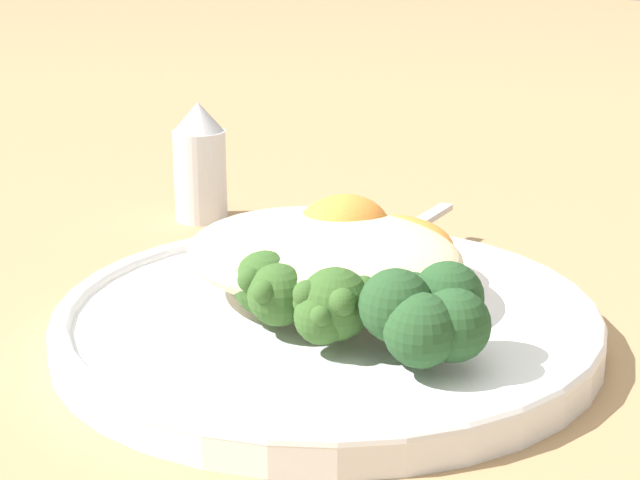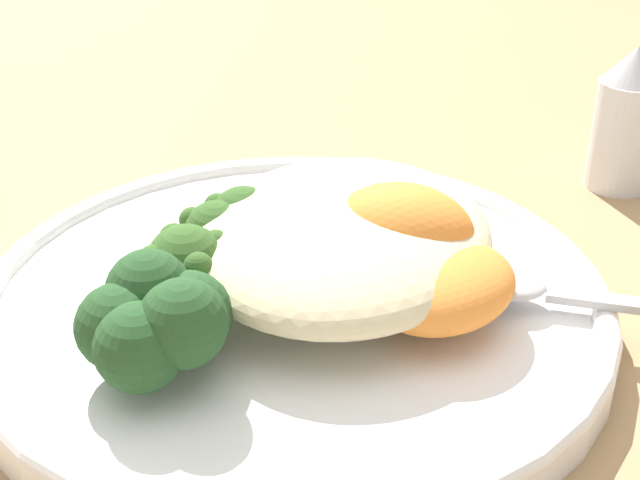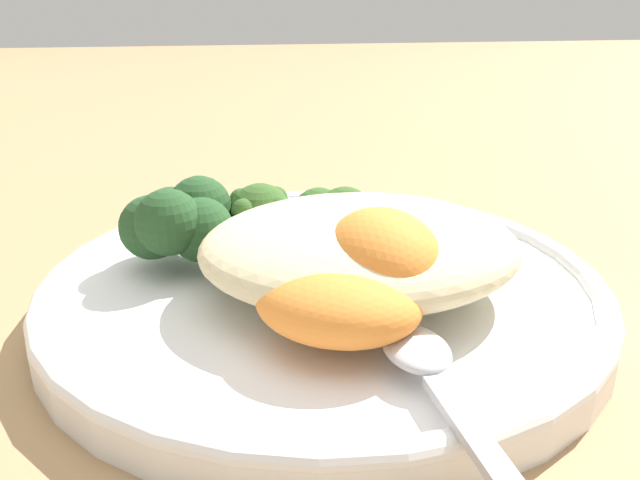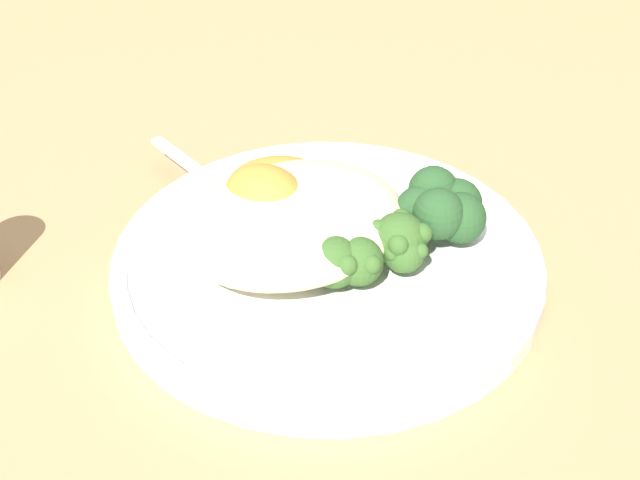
{
  "view_description": "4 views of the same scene",
  "coord_description": "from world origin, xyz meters",
  "px_view_note": "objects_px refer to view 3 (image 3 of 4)",
  "views": [
    {
      "loc": [
        0.28,
        -0.46,
        0.23
      ],
      "look_at": [
        -0.01,
        -0.01,
        0.06
      ],
      "focal_mm": 60.0,
      "sensor_mm": 36.0,
      "label": 1
    },
    {
      "loc": [
        0.32,
        0.1,
        0.24
      ],
      "look_at": [
        0.01,
        0.01,
        0.05
      ],
      "focal_mm": 50.0,
      "sensor_mm": 36.0,
      "label": 2
    },
    {
      "loc": [
        0.05,
        0.29,
        0.16
      ],
      "look_at": [
        -0.0,
        -0.0,
        0.04
      ],
      "focal_mm": 35.0,
      "sensor_mm": 36.0,
      "label": 3
    },
    {
      "loc": [
        -0.3,
        -0.39,
        0.39
      ],
      "look_at": [
        -0.03,
        -0.03,
        0.05
      ],
      "focal_mm": 50.0,
      "sensor_mm": 36.0,
      "label": 4
    }
  ],
  "objects_px": {
    "broccoli_stalk_4": "(272,231)",
    "sweet_potato_chunk_1": "(382,259)",
    "kale_tuft": "(179,221)",
    "spoon": "(432,372)",
    "sweet_potato_chunk_0": "(332,304)",
    "broccoli_stalk_3": "(315,225)",
    "broccoli_stalk_2": "(336,227)",
    "broccoli_stalk_0": "(432,256)",
    "broccoli_stalk_1": "(364,246)",
    "quinoa_mound": "(360,246)",
    "broccoli_stalk_5": "(269,226)",
    "plate": "(323,286)"
  },
  "relations": [
    {
      "from": "broccoli_stalk_4",
      "to": "sweet_potato_chunk_1",
      "type": "relative_size",
      "value": 1.57
    },
    {
      "from": "kale_tuft",
      "to": "spoon",
      "type": "bearing_deg",
      "value": 123.93
    },
    {
      "from": "sweet_potato_chunk_0",
      "to": "spoon",
      "type": "distance_m",
      "value": 0.05
    },
    {
      "from": "kale_tuft",
      "to": "broccoli_stalk_3",
      "type": "bearing_deg",
      "value": 178.35
    },
    {
      "from": "sweet_potato_chunk_1",
      "to": "kale_tuft",
      "type": "distance_m",
      "value": 0.12
    },
    {
      "from": "sweet_potato_chunk_1",
      "to": "kale_tuft",
      "type": "height_order",
      "value": "sweet_potato_chunk_1"
    },
    {
      "from": "spoon",
      "to": "broccoli_stalk_3",
      "type": "bearing_deg",
      "value": -174.67
    },
    {
      "from": "broccoli_stalk_2",
      "to": "kale_tuft",
      "type": "relative_size",
      "value": 1.31
    },
    {
      "from": "broccoli_stalk_3",
      "to": "sweet_potato_chunk_1",
      "type": "height_order",
      "value": "sweet_potato_chunk_1"
    },
    {
      "from": "broccoli_stalk_4",
      "to": "spoon",
      "type": "relative_size",
      "value": 0.87
    },
    {
      "from": "sweet_potato_chunk_1",
      "to": "broccoli_stalk_4",
      "type": "bearing_deg",
      "value": -60.93
    },
    {
      "from": "sweet_potato_chunk_0",
      "to": "sweet_potato_chunk_1",
      "type": "distance_m",
      "value": 0.04
    },
    {
      "from": "broccoli_stalk_0",
      "to": "broccoli_stalk_2",
      "type": "distance_m",
      "value": 0.06
    },
    {
      "from": "broccoli_stalk_1",
      "to": "broccoli_stalk_2",
      "type": "relative_size",
      "value": 1.02
    },
    {
      "from": "quinoa_mound",
      "to": "broccoli_stalk_5",
      "type": "xyz_separation_m",
      "value": [
        0.04,
        -0.04,
        -0.0
      ]
    },
    {
      "from": "broccoli_stalk_3",
      "to": "broccoli_stalk_5",
      "type": "xyz_separation_m",
      "value": [
        0.03,
        0.0,
        0.0
      ]
    },
    {
      "from": "quinoa_mound",
      "to": "kale_tuft",
      "type": "bearing_deg",
      "value": -29.39
    },
    {
      "from": "plate",
      "to": "broccoli_stalk_0",
      "type": "bearing_deg",
      "value": 153.81
    },
    {
      "from": "broccoli_stalk_3",
      "to": "kale_tuft",
      "type": "height_order",
      "value": "kale_tuft"
    },
    {
      "from": "broccoli_stalk_1",
      "to": "sweet_potato_chunk_1",
      "type": "distance_m",
      "value": 0.05
    },
    {
      "from": "plate",
      "to": "broccoli_stalk_0",
      "type": "height_order",
      "value": "broccoli_stalk_0"
    },
    {
      "from": "broccoli_stalk_2",
      "to": "spoon",
      "type": "relative_size",
      "value": 0.68
    },
    {
      "from": "broccoli_stalk_3",
      "to": "spoon",
      "type": "relative_size",
      "value": 0.67
    },
    {
      "from": "broccoli_stalk_2",
      "to": "kale_tuft",
      "type": "height_order",
      "value": "kale_tuft"
    },
    {
      "from": "broccoli_stalk_1",
      "to": "spoon",
      "type": "distance_m",
      "value": 0.11
    },
    {
      "from": "broccoli_stalk_0",
      "to": "broccoli_stalk_2",
      "type": "height_order",
      "value": "broccoli_stalk_2"
    },
    {
      "from": "plate",
      "to": "broccoli_stalk_4",
      "type": "bearing_deg",
      "value": -51.57
    },
    {
      "from": "plate",
      "to": "sweet_potato_chunk_1",
      "type": "relative_size",
      "value": 4.4
    },
    {
      "from": "sweet_potato_chunk_1",
      "to": "broccoli_stalk_5",
      "type": "bearing_deg",
      "value": -58.05
    },
    {
      "from": "plate",
      "to": "quinoa_mound",
      "type": "height_order",
      "value": "quinoa_mound"
    },
    {
      "from": "broccoli_stalk_5",
      "to": "plate",
      "type": "bearing_deg",
      "value": -147.38
    },
    {
      "from": "spoon",
      "to": "plate",
      "type": "bearing_deg",
      "value": -172.26
    },
    {
      "from": "plate",
      "to": "broccoli_stalk_3",
      "type": "relative_size",
      "value": 3.64
    },
    {
      "from": "broccoli_stalk_2",
      "to": "broccoli_stalk_3",
      "type": "distance_m",
      "value": 0.01
    },
    {
      "from": "broccoli_stalk_5",
      "to": "kale_tuft",
      "type": "height_order",
      "value": "kale_tuft"
    },
    {
      "from": "quinoa_mound",
      "to": "spoon",
      "type": "bearing_deg",
      "value": 93.46
    },
    {
      "from": "quinoa_mound",
      "to": "broccoli_stalk_4",
      "type": "height_order",
      "value": "quinoa_mound"
    },
    {
      "from": "sweet_potato_chunk_0",
      "to": "sweet_potato_chunk_1",
      "type": "xyz_separation_m",
      "value": [
        -0.03,
        -0.02,
        0.01
      ]
    },
    {
      "from": "broccoli_stalk_0",
      "to": "sweet_potato_chunk_1",
      "type": "relative_size",
      "value": 1.52
    },
    {
      "from": "sweet_potato_chunk_0",
      "to": "quinoa_mound",
      "type": "bearing_deg",
      "value": -115.9
    },
    {
      "from": "quinoa_mound",
      "to": "kale_tuft",
      "type": "height_order",
      "value": "kale_tuft"
    },
    {
      "from": "broccoli_stalk_5",
      "to": "sweet_potato_chunk_1",
      "type": "distance_m",
      "value": 0.08
    },
    {
      "from": "broccoli_stalk_3",
      "to": "broccoli_stalk_2",
      "type": "bearing_deg",
      "value": -102.82
    },
    {
      "from": "broccoli_stalk_3",
      "to": "quinoa_mound",
      "type": "bearing_deg",
      "value": -142.35
    },
    {
      "from": "kale_tuft",
      "to": "sweet_potato_chunk_0",
      "type": "bearing_deg",
      "value": 122.79
    },
    {
      "from": "quinoa_mound",
      "to": "broccoli_stalk_5",
      "type": "bearing_deg",
      "value": -47.74
    },
    {
      "from": "plate",
      "to": "sweet_potato_chunk_0",
      "type": "relative_size",
      "value": 4.13
    },
    {
      "from": "broccoli_stalk_5",
      "to": "kale_tuft",
      "type": "relative_size",
      "value": 1.63
    },
    {
      "from": "plate",
      "to": "broccoli_stalk_2",
      "type": "distance_m",
      "value": 0.04
    },
    {
      "from": "quinoa_mound",
      "to": "broccoli_stalk_5",
      "type": "height_order",
      "value": "quinoa_mound"
    }
  ]
}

